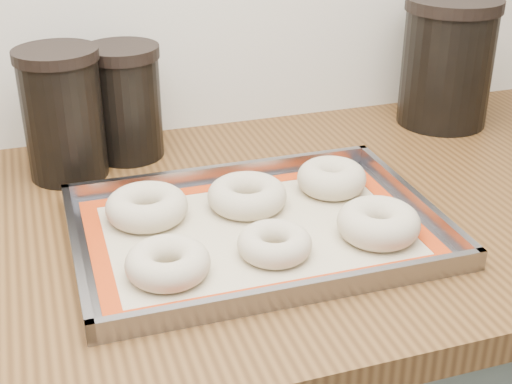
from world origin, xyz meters
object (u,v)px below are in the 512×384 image
object	(u,v)px
bagel_front_mid	(275,244)
bagel_back_left	(147,207)
bagel_back_right	(332,178)
bagel_back_mid	(247,195)
bagel_front_left	(168,263)
bagel_front_right	(378,223)
canister_left	(63,113)
canister_mid	(125,102)
canister_right	(447,62)
baking_tray	(256,229)

from	to	relation	value
bagel_front_mid	bagel_back_left	xyz separation A→B (m)	(-0.13, 0.14, 0.00)
bagel_back_right	bagel_front_mid	bearing A→B (deg)	-134.33
bagel_back_left	bagel_back_mid	size ratio (longest dim) A/B	1.01
bagel_front_left	bagel_front_right	bearing A→B (deg)	0.89
canister_left	bagel_front_left	bearing A→B (deg)	-75.91
bagel_front_right	canister_left	bearing A→B (deg)	137.48
canister_left	bagel_front_mid	bearing A→B (deg)	-56.44
bagel_front_right	bagel_back_right	world-z (taller)	same
bagel_front_left	bagel_front_mid	size ratio (longest dim) A/B	1.09
bagel_front_mid	canister_left	distance (m)	0.39
canister_mid	bagel_front_right	bearing A→B (deg)	-55.19
canister_mid	bagel_back_right	bearing A→B (deg)	-42.18
bagel_front_right	canister_right	distance (m)	0.46
canister_right	canister_mid	bearing A→B (deg)	177.17
baking_tray	bagel_back_left	bearing A→B (deg)	150.00
bagel_back_right	canister_right	bearing A→B (deg)	33.82
bagel_front_left	bagel_back_right	distance (m)	0.30
bagel_front_mid	canister_mid	size ratio (longest dim) A/B	0.51
bagel_back_left	bagel_back_mid	bearing A→B (deg)	-3.87
bagel_front_right	canister_left	world-z (taller)	canister_left
baking_tray	canister_right	size ratio (longest dim) A/B	2.13
bagel_front_right	baking_tray	bearing A→B (deg)	155.77
canister_mid	canister_right	world-z (taller)	canister_right
bagel_back_left	bagel_front_mid	bearing A→B (deg)	-46.38
canister_mid	canister_right	size ratio (longest dim) A/B	0.81
baking_tray	bagel_back_left	distance (m)	0.15
bagel_back_mid	canister_right	xyz separation A→B (m)	(0.43, 0.21, 0.09)
bagel_front_left	canister_mid	xyz separation A→B (m)	(0.01, 0.37, 0.07)
bagel_back_left	canister_right	world-z (taller)	canister_right
bagel_front_left	bagel_front_right	size ratio (longest dim) A/B	0.94
bagel_back_mid	baking_tray	bearing A→B (deg)	-97.47
baking_tray	canister_mid	xyz separation A→B (m)	(-0.11, 0.30, 0.08)
canister_left	baking_tray	bearing A→B (deg)	-50.88
baking_tray	bagel_back_right	xyz separation A→B (m)	(0.14, 0.07, 0.02)
canister_mid	bagel_front_left	bearing A→B (deg)	-92.31
bagel_front_right	bagel_back_left	distance (m)	0.30
canister_left	canister_right	xyz separation A→B (m)	(0.65, 0.02, 0.01)
bagel_front_right	canister_left	distance (m)	0.48
bagel_back_mid	bagel_front_left	bearing A→B (deg)	-136.13
baking_tray	bagel_back_left	world-z (taller)	bagel_back_left
bagel_front_right	bagel_back_mid	world-z (taller)	bagel_front_right
bagel_front_left	canister_left	world-z (taller)	canister_left
bagel_front_left	canister_mid	world-z (taller)	canister_mid
bagel_front_left	bagel_back_mid	xyz separation A→B (m)	(0.14, 0.13, 0.00)
bagel_front_right	canister_right	xyz separation A→B (m)	(0.30, 0.34, 0.08)
bagel_back_right	canister_mid	bearing A→B (deg)	137.82
canister_left	canister_mid	size ratio (longest dim) A/B	1.09
canister_right	bagel_back_mid	bearing A→B (deg)	-153.73
bagel_back_right	canister_right	world-z (taller)	canister_right
bagel_back_right	canister_mid	distance (m)	0.34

